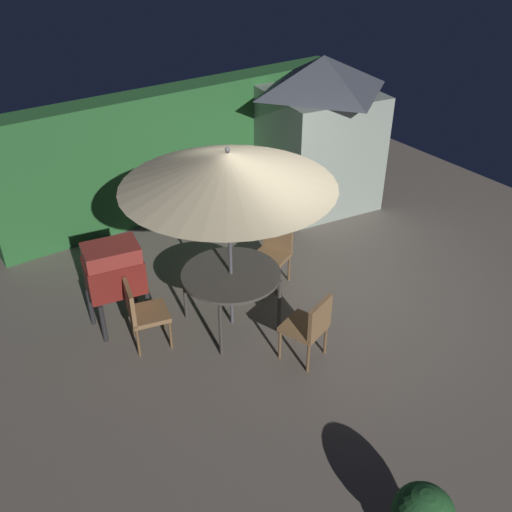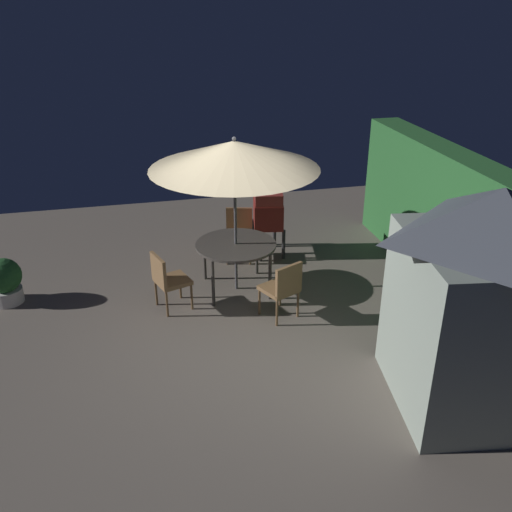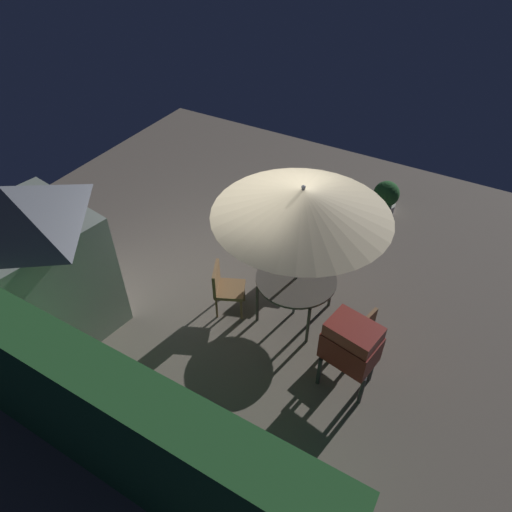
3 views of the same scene
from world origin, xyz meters
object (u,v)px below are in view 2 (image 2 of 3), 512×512
Objects in this scene: patio_table at (236,247)px; potted_plant_by_shed at (4,281)px; chair_near_shed at (167,278)px; garden_shed at (484,299)px; chair_far_side at (283,286)px; chair_toward_hedge at (239,231)px; bbq_grill at (268,209)px; patio_umbrella at (234,155)px.

potted_plant_by_shed is (-0.37, -3.51, -0.36)m from patio_table.
chair_near_shed is (0.38, -1.11, -0.21)m from patio_table.
garden_shed is 3.89m from patio_table.
chair_toward_hedge is at bearing -174.63° from chair_far_side.
bbq_grill is 4.43m from potted_plant_by_shed.
chair_far_side reaches higher than potted_plant_by_shed.
garden_shed is 6.73m from potted_plant_by_shed.
bbq_grill is at bearing -163.62° from garden_shed.
bbq_grill is at bearing 100.88° from potted_plant_by_shed.
bbq_grill reaches higher than potted_plant_by_shed.
chair_far_side is at bearing -8.74° from bbq_grill.
patio_table is at bearing -34.29° from bbq_grill.
garden_shed is 3.94m from patio_umbrella.
chair_toward_hedge reaches higher than patio_table.
chair_near_shed is at bearing -42.63° from chair_toward_hedge.
garden_shed reaches higher than patio_umbrella.
patio_umbrella is 2.09× the size of bbq_grill.
potted_plant_by_shed is at bearing -96.07° from patio_umbrella.
bbq_grill reaches higher than patio_table.
bbq_grill is (-4.41, -1.30, -0.48)m from garden_shed.
patio_umbrella is 3.47× the size of potted_plant_by_shed.
garden_shed is 2.16× the size of bbq_grill.
chair_toward_hedge is (-1.51, 1.39, 0.00)m from chair_near_shed.
potted_plant_by_shed is (-0.76, -2.40, -0.15)m from chair_near_shed.
chair_near_shed is (-2.82, -3.23, -0.80)m from garden_shed.
bbq_grill is 1.33× the size of chair_far_side.
chair_near_shed is 1.00× the size of chair_far_side.
garden_shed is 4.36m from chair_near_shed.
chair_far_side and chair_toward_hedge have the same top height.
patio_table is 1.18m from chair_toward_hedge.
chair_toward_hedge is (-1.12, 0.28, -0.21)m from patio_table.
patio_umbrella reaches higher than chair_near_shed.
patio_table is at bearing -13.85° from chair_toward_hedge.
patio_table is at bearing 109.05° from chair_near_shed.
patio_umbrella is at bearing -154.92° from chair_far_side.
garden_shed reaches higher than chair_far_side.
chair_toward_hedge is at bearing 137.37° from chair_near_shed.
chair_far_side is at bearing -143.11° from garden_shed.
potted_plant_by_shed is (-3.58, -5.63, -0.95)m from garden_shed.
patio_table is (-3.21, -2.12, -0.59)m from garden_shed.
patio_umbrella is at bearing 83.93° from potted_plant_by_shed.
bbq_grill is 2.28m from chair_far_side.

